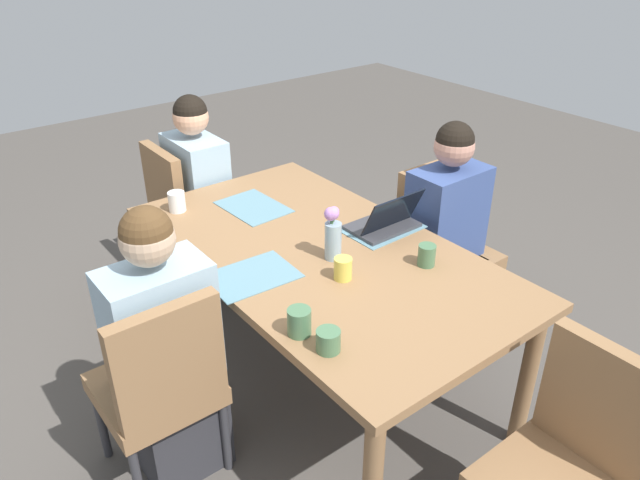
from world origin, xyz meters
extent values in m
plane|color=#4C4742|center=(0.00, 0.00, 0.00)|extent=(10.00, 10.00, 0.00)
cube|color=olive|center=(0.00, 0.00, 0.73)|extent=(1.87, 1.04, 0.04)
cylinder|color=olive|center=(-0.85, -0.44, 0.36)|extent=(0.07, 0.07, 0.71)
cylinder|color=olive|center=(-0.85, 0.44, 0.36)|extent=(0.07, 0.07, 0.71)
cylinder|color=olive|center=(0.85, 0.44, 0.36)|extent=(0.07, 0.07, 0.71)
cube|color=olive|center=(0.01, -0.84, 0.41)|extent=(0.44, 0.44, 0.08)
cube|color=olive|center=(0.20, -0.84, 0.68)|extent=(0.06, 0.42, 0.45)
cylinder|color=#333338|center=(-0.18, -1.03, 0.18)|extent=(0.04, 0.04, 0.37)
cylinder|color=#333338|center=(-0.18, -0.65, 0.18)|extent=(0.04, 0.04, 0.37)
cylinder|color=#333338|center=(0.20, -0.65, 0.18)|extent=(0.04, 0.04, 0.37)
cube|color=#2D2D33|center=(0.01, -0.78, 0.23)|extent=(0.36, 0.34, 0.45)
cube|color=#99B7CC|center=(0.01, -0.78, 0.70)|extent=(0.24, 0.40, 0.50)
sphere|color=tan|center=(0.01, -0.78, 1.07)|extent=(0.20, 0.20, 0.20)
sphere|color=#51381E|center=(0.01, -0.78, 1.10)|extent=(0.19, 0.19, 0.19)
cube|color=olive|center=(-1.23, 0.00, 0.41)|extent=(0.44, 0.44, 0.08)
cube|color=olive|center=(-1.23, -0.19, 0.68)|extent=(0.42, 0.06, 0.45)
cylinder|color=#333338|center=(-1.42, 0.19, 0.18)|extent=(0.04, 0.04, 0.37)
cylinder|color=#333338|center=(-1.04, 0.19, 0.18)|extent=(0.04, 0.04, 0.37)
cylinder|color=#333338|center=(-1.42, -0.19, 0.18)|extent=(0.04, 0.04, 0.37)
cylinder|color=#333338|center=(-1.04, -0.19, 0.18)|extent=(0.04, 0.04, 0.37)
cube|color=#2D2D33|center=(-1.17, 0.00, 0.23)|extent=(0.34, 0.36, 0.45)
cube|color=#99B7CC|center=(-1.17, 0.00, 0.70)|extent=(0.40, 0.24, 0.50)
sphere|color=#E3A17B|center=(-1.17, 0.00, 1.07)|extent=(0.20, 0.20, 0.20)
sphere|color=black|center=(-1.17, 0.00, 1.10)|extent=(0.19, 0.19, 0.19)
cube|color=olive|center=(0.04, 0.86, 0.41)|extent=(0.44, 0.44, 0.08)
cube|color=olive|center=(-0.15, 0.86, 0.68)|extent=(0.06, 0.42, 0.45)
cylinder|color=#333338|center=(0.23, 1.05, 0.18)|extent=(0.04, 0.04, 0.37)
cylinder|color=#333338|center=(0.23, 0.67, 0.18)|extent=(0.04, 0.04, 0.37)
cylinder|color=#333338|center=(-0.15, 1.05, 0.18)|extent=(0.04, 0.04, 0.37)
cylinder|color=#333338|center=(-0.15, 0.67, 0.18)|extent=(0.04, 0.04, 0.37)
cube|color=#2D2D33|center=(0.04, 0.80, 0.23)|extent=(0.36, 0.34, 0.45)
cube|color=#384C84|center=(0.04, 0.80, 0.70)|extent=(0.24, 0.40, 0.50)
sphere|color=tan|center=(0.04, 0.80, 1.07)|extent=(0.20, 0.20, 0.20)
sphere|color=black|center=(0.04, 0.80, 1.10)|extent=(0.19, 0.19, 0.19)
cube|color=olive|center=(1.27, 0.18, 0.68)|extent=(0.42, 0.06, 0.45)
cylinder|color=#333338|center=(1.08, 0.18, 0.18)|extent=(0.04, 0.04, 0.37)
cylinder|color=#8EA8B7|center=(0.09, 0.00, 0.84)|extent=(0.07, 0.07, 0.17)
sphere|color=#B27AC6|center=(0.09, -0.01, 0.97)|extent=(0.05, 0.05, 0.05)
cylinder|color=#477A3D|center=(0.09, -0.01, 0.95)|extent=(0.01, 0.01, 0.05)
sphere|color=#B27AC6|center=(0.08, 0.01, 0.97)|extent=(0.05, 0.05, 0.05)
cylinder|color=#477A3D|center=(0.08, 0.01, 0.94)|extent=(0.01, 0.01, 0.05)
sphere|color=#B27AC6|center=(0.09, -0.01, 0.97)|extent=(0.06, 0.06, 0.06)
cylinder|color=#477A3D|center=(0.09, -0.01, 0.94)|extent=(0.01, 0.01, 0.05)
cube|color=slate|center=(0.00, -0.36, 0.75)|extent=(0.28, 0.37, 0.00)
cube|color=slate|center=(-0.55, 0.00, 0.75)|extent=(0.37, 0.28, 0.00)
cube|color=slate|center=(0.02, 0.36, 0.75)|extent=(0.27, 0.37, 0.00)
cube|color=#38383D|center=(0.02, 0.36, 0.76)|extent=(0.22, 0.32, 0.02)
cube|color=black|center=(0.09, 0.36, 0.86)|extent=(0.09, 0.31, 0.18)
cylinder|color=white|center=(-0.75, -0.32, 0.80)|extent=(0.08, 0.08, 0.10)
cylinder|color=#47704C|center=(0.38, 0.28, 0.80)|extent=(0.08, 0.08, 0.09)
cylinder|color=#47704C|center=(0.43, -0.43, 0.80)|extent=(0.09, 0.09, 0.10)
cylinder|color=#DBC64C|center=(0.24, -0.07, 0.80)|extent=(0.08, 0.08, 0.09)
cylinder|color=#47704C|center=(0.57, -0.41, 0.79)|extent=(0.09, 0.09, 0.08)
camera|label=1|loc=(1.85, -1.44, 2.10)|focal=34.06mm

